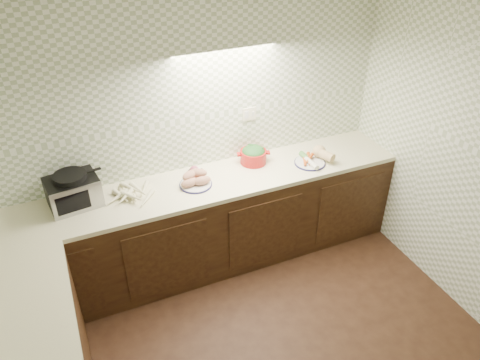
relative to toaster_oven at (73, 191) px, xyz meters
name	(u,v)px	position (x,y,z in m)	size (l,w,h in m)	color
room	(295,211)	(1.05, -1.62, 0.60)	(3.60, 3.60, 2.60)	black
counter	(157,312)	(0.37, -0.94, -0.58)	(3.60, 3.60, 0.90)	black
toaster_oven	(73,191)	(0.00, 0.00, 0.00)	(0.43, 0.35, 0.28)	black
parsnip_pile	(132,194)	(0.43, -0.09, -0.10)	(0.32, 0.36, 0.07)	beige
sweet_potato_plate	(195,180)	(0.97, -0.11, -0.08)	(0.28, 0.28, 0.13)	#181645
onion_bowl	(196,173)	(1.01, 0.00, -0.09)	(0.15, 0.15, 0.11)	black
dutch_oven	(253,155)	(1.58, 0.02, -0.05)	(0.30, 0.30, 0.17)	#AE1513
veg_plate	(314,156)	(2.10, -0.17, -0.08)	(0.36, 0.34, 0.13)	#181645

